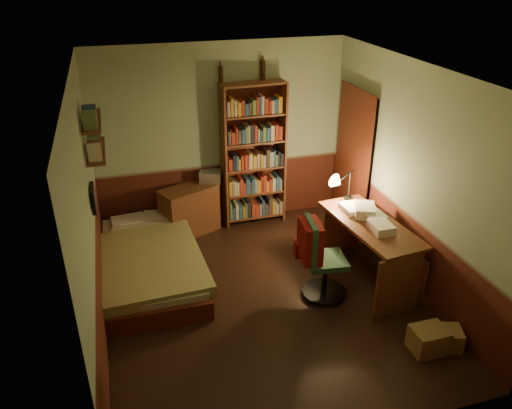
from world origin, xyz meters
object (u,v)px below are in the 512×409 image
object	(u,v)px
bed	(149,253)
desk_lamp	(350,178)
cardboard_box_a	(428,340)
bookshelf	(253,156)
desk	(368,251)
dresser	(189,210)
mini_stereo	(210,176)
office_chair	(326,264)
cardboard_box_b	(446,338)

from	to	relation	value
bed	desk_lamp	bearing A→B (deg)	-3.08
bed	cardboard_box_a	bearing A→B (deg)	-39.65
desk_lamp	cardboard_box_a	distance (m)	2.19
bookshelf	desk_lamp	world-z (taller)	bookshelf
desk	bookshelf	bearing A→B (deg)	110.32
dresser	cardboard_box_a	size ratio (longest dim) A/B	2.26
mini_stereo	cardboard_box_a	xyz separation A→B (m)	(1.55, -3.17, -0.65)
desk	office_chair	world-z (taller)	office_chair
desk	office_chair	xyz separation A→B (m)	(-0.62, -0.17, 0.04)
desk_lamp	cardboard_box_b	size ratio (longest dim) A/B	1.87
dresser	bookshelf	size ratio (longest dim) A/B	0.38
mini_stereo	cardboard_box_b	size ratio (longest dim) A/B	0.98
desk	cardboard_box_a	bearing A→B (deg)	-95.69
desk_lamp	bookshelf	bearing A→B (deg)	107.32
cardboard_box_a	office_chair	bearing A→B (deg)	119.18
cardboard_box_a	cardboard_box_b	size ratio (longest dim) A/B	1.15
dresser	bed	bearing A→B (deg)	-149.29
bed	dresser	distance (m)	1.13
mini_stereo	cardboard_box_a	bearing A→B (deg)	-45.96
office_chair	cardboard_box_b	distance (m)	1.46
desk	cardboard_box_a	world-z (taller)	desk
desk_lamp	dresser	bearing A→B (deg)	128.91
bookshelf	cardboard_box_a	bearing A→B (deg)	-77.32
office_chair	cardboard_box_b	xyz separation A→B (m)	(0.84, -1.15, -0.32)
bed	desk_lamp	size ratio (longest dim) A/B	3.75
desk	bed	bearing A→B (deg)	155.81
bed	desk	xyz separation A→B (m)	(2.53, -0.81, 0.07)
bookshelf	office_chair	world-z (taller)	bookshelf
dresser	office_chair	xyz separation A→B (m)	(1.26, -1.90, 0.08)
desk_lamp	cardboard_box_a	size ratio (longest dim) A/B	1.63
bed	bookshelf	distance (m)	2.03
dresser	cardboard_box_b	world-z (taller)	dresser
dresser	desk	bearing A→B (deg)	-66.75
bed	desk_lamp	distance (m)	2.66
desk	cardboard_box_b	xyz separation A→B (m)	(0.22, -1.32, -0.28)
bookshelf	office_chair	xyz separation A→B (m)	(0.29, -1.99, -0.61)
bookshelf	desk_lamp	xyz separation A→B (m)	(0.94, -1.15, 0.02)
desk	cardboard_box_b	size ratio (longest dim) A/B	4.78
dresser	office_chair	distance (m)	2.28
cardboard_box_b	mini_stereo	bearing A→B (deg)	118.94
mini_stereo	desk	bearing A→B (deg)	-32.42
bookshelf	cardboard_box_a	xyz separation A→B (m)	(0.93, -3.13, -0.91)
office_chair	dresser	bearing A→B (deg)	130.29
bed	desk_lamp	world-z (taller)	desk_lamp
dresser	office_chair	bearing A→B (deg)	-80.64
desk	cardboard_box_b	bearing A→B (deg)	-87.05
office_chair	bookshelf	bearing A→B (deg)	105.14
desk	desk_lamp	world-z (taller)	desk_lamp
cardboard_box_a	dresser	bearing A→B (deg)	121.93
bookshelf	cardboard_box_b	xyz separation A→B (m)	(1.13, -3.14, -0.93)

